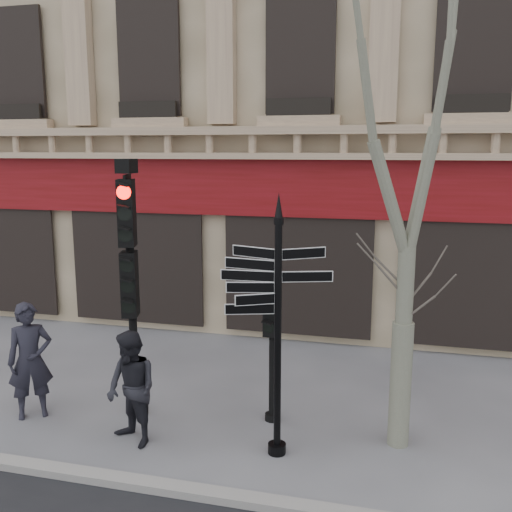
# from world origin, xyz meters

# --- Properties ---
(ground) EXTENTS (80.00, 80.00, 0.00)m
(ground) POSITION_xyz_m (0.00, 0.00, 0.00)
(ground) COLOR #57575B
(ground) RESTS_ON ground
(kerb) EXTENTS (80.00, 0.25, 0.12)m
(kerb) POSITION_xyz_m (0.00, -1.40, 0.06)
(kerb) COLOR gray
(kerb) RESTS_ON ground
(building) EXTENTS (28.00, 15.52, 18.00)m
(building) POSITION_xyz_m (0.00, 12.48, 8.99)
(building) COLOR gray
(building) RESTS_ON ground
(fingerpost) EXTENTS (1.83, 1.83, 3.87)m
(fingerpost) POSITION_xyz_m (0.60, -0.09, 2.60)
(fingerpost) COLOR black
(fingerpost) RESTS_ON ground
(traffic_signal_main) EXTENTS (0.55, 0.46, 4.30)m
(traffic_signal_main) POSITION_xyz_m (-2.01, 0.60, 2.72)
(traffic_signal_main) COLOR black
(traffic_signal_main) RESTS_ON ground
(traffic_signal_secondary) EXTENTS (0.43, 0.33, 2.42)m
(traffic_signal_secondary) POSITION_xyz_m (0.30, 0.92, 1.69)
(traffic_signal_secondary) COLOR black
(traffic_signal_secondary) RESTS_ON ground
(plane_tree) EXTENTS (2.82, 2.82, 7.49)m
(plane_tree) POSITION_xyz_m (2.34, 0.63, 5.26)
(plane_tree) COLOR gray
(plane_tree) RESTS_ON ground
(pedestrian_a) EXTENTS (0.86, 0.81, 1.98)m
(pedestrian_a) POSITION_xyz_m (-3.65, 0.08, 0.99)
(pedestrian_a) COLOR black
(pedestrian_a) RESTS_ON ground
(pedestrian_b) EXTENTS (1.08, 1.01, 1.77)m
(pedestrian_b) POSITION_xyz_m (-1.59, -0.34, 0.89)
(pedestrian_b) COLOR black
(pedestrian_b) RESTS_ON ground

